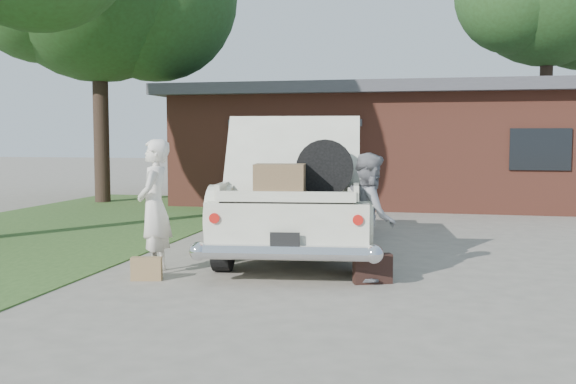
# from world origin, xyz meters

# --- Properties ---
(ground) EXTENTS (90.00, 90.00, 0.00)m
(ground) POSITION_xyz_m (0.00, 0.00, 0.00)
(ground) COLOR gray
(ground) RESTS_ON ground
(grass_strip) EXTENTS (6.00, 16.00, 0.02)m
(grass_strip) POSITION_xyz_m (-5.50, 3.00, 0.01)
(grass_strip) COLOR #2D4C1E
(grass_strip) RESTS_ON ground
(house) EXTENTS (12.80, 7.80, 3.30)m
(house) POSITION_xyz_m (0.98, 11.47, 1.67)
(house) COLOR brown
(house) RESTS_ON ground
(sedan) EXTENTS (2.90, 5.96, 2.21)m
(sedan) POSITION_xyz_m (-0.07, 1.99, 0.84)
(sedan) COLOR silver
(sedan) RESTS_ON ground
(woman_left) EXTENTS (0.54, 0.74, 1.88)m
(woman_left) POSITION_xyz_m (-1.71, -0.31, 0.94)
(woman_left) COLOR silver
(woman_left) RESTS_ON ground
(woman_right) EXTENTS (0.78, 0.92, 1.70)m
(woman_right) POSITION_xyz_m (1.27, -0.05, 0.85)
(woman_right) COLOR gray
(woman_right) RESTS_ON ground
(suitcase_left) EXTENTS (0.42, 0.22, 0.31)m
(suitcase_left) POSITION_xyz_m (-1.62, -0.78, 0.16)
(suitcase_left) COLOR #97774D
(suitcase_left) RESTS_ON ground
(suitcase_right) EXTENTS (0.53, 0.33, 0.39)m
(suitcase_right) POSITION_xyz_m (1.33, -0.30, 0.19)
(suitcase_right) COLOR black
(suitcase_right) RESTS_ON ground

